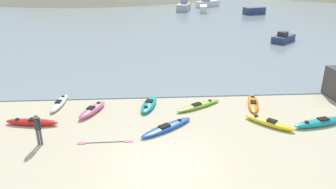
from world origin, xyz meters
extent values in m
plane|color=beige|center=(0.00, 0.00, 0.00)|extent=(400.00, 400.00, 0.00)
cube|color=gray|center=(0.00, 42.94, 0.03)|extent=(160.00, 70.00, 0.06)
ellipsoid|color=teal|center=(8.84, 3.47, 0.17)|extent=(3.42, 1.50, 0.33)
cube|color=black|center=(9.00, 3.52, 0.36)|extent=(0.68, 0.52, 0.05)
cylinder|color=black|center=(7.94, 3.25, 0.35)|extent=(0.24, 0.24, 0.02)
ellipsoid|color=#8CCC2D|center=(2.46, 6.28, 0.12)|extent=(3.19, 2.23, 0.24)
cube|color=black|center=(2.32, 6.19, 0.27)|extent=(0.69, 0.59, 0.05)
cylinder|color=black|center=(3.25, 6.75, 0.25)|extent=(0.21, 0.21, 0.02)
ellipsoid|color=#E5668C|center=(-4.03, 5.91, 0.18)|extent=(1.70, 2.65, 0.36)
cube|color=black|center=(-4.08, 5.79, 0.38)|extent=(0.53, 0.58, 0.05)
cylinder|color=black|center=(-3.73, 6.56, 0.37)|extent=(0.24, 0.24, 0.02)
ellipsoid|color=red|center=(-7.14, 4.52, 0.16)|extent=(3.04, 1.02, 0.32)
cube|color=black|center=(-6.99, 4.50, 0.34)|extent=(0.58, 0.41, 0.05)
cylinder|color=black|center=(-7.95, 4.63, 0.33)|extent=(0.22, 0.22, 0.02)
ellipsoid|color=yellow|center=(6.01, 3.66, 0.15)|extent=(2.56, 2.52, 0.30)
cube|color=black|center=(6.11, 3.56, 0.32)|extent=(0.64, 0.64, 0.05)
cylinder|color=black|center=(5.44, 4.21, 0.31)|extent=(0.25, 0.25, 0.02)
ellipsoid|color=orange|center=(5.96, 6.41, 0.12)|extent=(1.36, 3.00, 0.25)
cube|color=black|center=(5.92, 6.27, 0.27)|extent=(0.48, 0.60, 0.05)
cylinder|color=black|center=(6.16, 7.19, 0.26)|extent=(0.23, 0.23, 0.02)
ellipsoid|color=white|center=(-6.26, 7.13, 0.15)|extent=(0.84, 2.81, 0.30)
cube|color=black|center=(-6.28, 6.99, 0.33)|extent=(0.37, 0.53, 0.05)
cylinder|color=black|center=(-6.19, 7.88, 0.31)|extent=(0.21, 0.21, 0.02)
ellipsoid|color=blue|center=(0.31, 3.51, 0.12)|extent=(3.17, 2.67, 0.24)
cube|color=black|center=(0.18, 3.40, 0.27)|extent=(0.73, 0.68, 0.05)
cylinder|color=black|center=(1.07, 4.09, 0.25)|extent=(0.24, 0.24, 0.02)
ellipsoid|color=teal|center=(-0.62, 6.57, 0.16)|extent=(1.39, 2.76, 0.31)
cube|color=black|center=(-0.59, 6.70, 0.34)|extent=(0.53, 0.57, 0.05)
cylinder|color=black|center=(-0.80, 5.86, 0.33)|extent=(0.27, 0.27, 0.02)
cylinder|color=#4C4C4C|center=(-6.12, 2.31, 0.41)|extent=(0.12, 0.12, 0.82)
cylinder|color=#4C4C4C|center=(-5.97, 2.31, 0.41)|extent=(0.12, 0.12, 0.82)
cube|color=#2D2D33|center=(-6.05, 2.31, 1.11)|extent=(0.22, 0.25, 0.58)
cylinder|color=#2D2D33|center=(-6.17, 2.31, 1.12)|extent=(0.09, 0.09, 0.55)
cylinder|color=#2D2D33|center=(-5.92, 2.31, 1.12)|extent=(0.09, 0.09, 0.55)
sphere|color=#A37A5B|center=(-6.05, 2.31, 1.52)|extent=(0.22, 0.22, 0.22)
cube|color=white|center=(11.61, 54.87, 0.63)|extent=(5.33, 4.27, 1.14)
cube|color=navy|center=(17.90, 44.56, 0.64)|extent=(3.92, 2.78, 1.15)
cube|color=white|center=(9.54, 47.54, 0.62)|extent=(1.85, 3.76, 1.13)
cube|color=#B2B2B7|center=(6.17, 49.48, 0.68)|extent=(3.11, 4.87, 1.24)
cube|color=#8C99A8|center=(6.30, 49.91, 1.73)|extent=(1.50, 1.62, 0.87)
cube|color=navy|center=(14.66, 23.40, 0.42)|extent=(3.33, 3.29, 0.71)
cube|color=#333338|center=(14.42, 23.17, 1.02)|extent=(1.30, 1.30, 0.50)
cylinder|color=black|center=(-2.86, 2.29, 0.01)|extent=(1.90, 0.08, 0.03)
cube|color=#E5668C|center=(-4.03, 2.26, 0.01)|extent=(0.44, 0.19, 0.03)
cube|color=#E5668C|center=(-1.69, 2.32, 0.01)|extent=(0.44, 0.19, 0.03)
camera|label=1|loc=(-0.62, -12.19, 8.40)|focal=35.00mm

